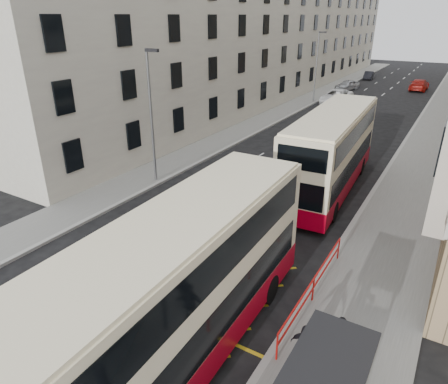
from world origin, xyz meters
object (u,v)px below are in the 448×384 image
Objects in this scene: street_lamp_far at (317,63)px; car_silver at (347,85)px; pedestrian_far at (304,347)px; car_dark at (369,75)px; street_lamp_near at (151,110)px; double_decker_front at (177,295)px; pedestrian_mid at (340,343)px; white_van at (336,97)px; double_decker_rear at (331,152)px; car_red at (419,85)px.

street_lamp_far is 11.64m from car_silver.
car_silver is at bearing 83.98° from street_lamp_far.
pedestrian_far reaches higher than car_dark.
street_lamp_near reaches higher than car_dark.
street_lamp_near reaches higher than pedestrian_far.
double_decker_front is 8.05× the size of pedestrian_far.
white_van is at bearing 77.36° from pedestrian_mid.
street_lamp_near is at bearing -22.91° from pedestrian_far.
street_lamp_far is 1.89× the size of car_silver.
pedestrian_mid is (4.43, -13.06, -1.46)m from double_decker_rear.
pedestrian_mid reaches higher than car_silver.
pedestrian_far is (13.38, -39.37, -3.72)m from street_lamp_far.
pedestrian_mid is 1.11× the size of pedestrian_far.
street_lamp_near is 1.32× the size of white_van.
pedestrian_far is 51.74m from car_silver.
pedestrian_mid is 54.83m from car_red.
street_lamp_far is 1.32× the size of white_van.
street_lamp_far is at bearing -168.43° from white_van.
street_lamp_far is at bearing 58.60° from car_red.
pedestrian_mid reaches higher than pedestrian_far.
white_van is 17.12m from car_red.
pedestrian_mid reaches higher than white_van.
street_lamp_near is 17.11m from pedestrian_mid.
white_van is 1.56× the size of car_dark.
white_van is at bearing -93.16° from car_dark.
street_lamp_near is at bearing -70.77° from car_silver.
double_decker_front is 1.01× the size of double_decker_rear.
car_dark is at bearing 86.70° from street_lamp_far.
street_lamp_near is 30.84m from white_van.
street_lamp_far is at bearing 102.29° from double_decker_front.
double_decker_rear is at bearing -69.03° from street_lamp_far.
double_decker_rear is 7.18× the size of pedestrian_mid.
double_decker_front is 56.87m from car_red.
double_decker_rear is at bearing 79.58° from pedestrian_mid.
street_lamp_near reaches higher than car_silver.
pedestrian_far is at bearing -85.52° from car_dark.
pedestrian_far is at bearing -55.49° from car_silver.
car_silver is at bearing -97.30° from car_dark.
double_decker_rear is 49.82m from car_dark.
car_silver reaches higher than car_dark.
car_red is at bearing 50.51° from car_silver.
double_decker_front is at bearing 36.40° from pedestrian_far.
street_lamp_near is 0.65× the size of double_decker_rear.
street_lamp_near is at bearing -93.85° from white_van.
double_decker_rear is at bearing 89.14° from double_decker_front.
street_lamp_near reaches higher than double_decker_rear.
double_decker_rear is 7.99× the size of pedestrian_far.
car_red is at bearing -74.42° from pedestrian_far.
car_dark is (-12.92, 62.11, -0.37)m from pedestrian_mid.
white_van is at bearing 98.63° from double_decker_front.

